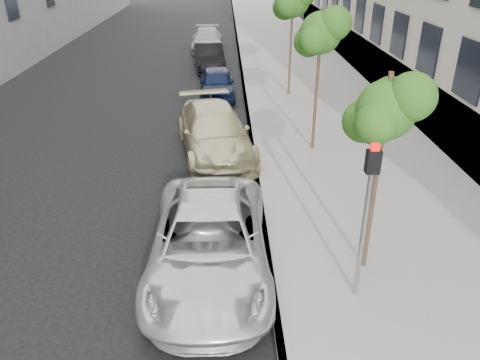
{
  "coord_description": "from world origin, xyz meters",
  "views": [
    {
      "loc": [
        0.29,
        -6.58,
        6.28
      ],
      "look_at": [
        0.59,
        2.93,
        1.5
      ],
      "focal_mm": 35.0,
      "sensor_mm": 36.0,
      "label": 1
    }
  ],
  "objects_px": {
    "tree_mid": "(322,33)",
    "minivan": "(209,243)",
    "sedan_rear": "(207,39)",
    "signal_pole": "(367,206)",
    "suv": "(214,132)",
    "sedan_black": "(209,57)",
    "tree_near": "(387,110)",
    "tree_far": "(293,0)",
    "sedan_blue": "(217,83)"
  },
  "relations": [
    {
      "from": "tree_near",
      "to": "signal_pole",
      "type": "distance_m",
      "value": 1.78
    },
    {
      "from": "minivan",
      "to": "sedan_black",
      "type": "xyz_separation_m",
      "value": [
        -0.51,
        18.36,
        -0.03
      ]
    },
    {
      "from": "tree_far",
      "to": "sedan_blue",
      "type": "distance_m",
      "value": 4.87
    },
    {
      "from": "tree_mid",
      "to": "minivan",
      "type": "bearing_deg",
      "value": -117.31
    },
    {
      "from": "suv",
      "to": "sedan_blue",
      "type": "xyz_separation_m",
      "value": [
        0.0,
        6.57,
        -0.11
      ]
    },
    {
      "from": "tree_near",
      "to": "sedan_blue",
      "type": "bearing_deg",
      "value": 104.34
    },
    {
      "from": "sedan_black",
      "to": "tree_far",
      "type": "bearing_deg",
      "value": -60.79
    },
    {
      "from": "tree_near",
      "to": "signal_pole",
      "type": "relative_size",
      "value": 1.33
    },
    {
      "from": "tree_near",
      "to": "suv",
      "type": "distance_m",
      "value": 7.78
    },
    {
      "from": "minivan",
      "to": "sedan_blue",
      "type": "distance_m",
      "value": 12.96
    },
    {
      "from": "minivan",
      "to": "sedan_rear",
      "type": "xyz_separation_m",
      "value": [
        -0.8,
        23.92,
        -0.04
      ]
    },
    {
      "from": "sedan_black",
      "to": "sedan_rear",
      "type": "height_order",
      "value": "sedan_black"
    },
    {
      "from": "sedan_blue",
      "to": "sedan_rear",
      "type": "height_order",
      "value": "sedan_rear"
    },
    {
      "from": "minivan",
      "to": "sedan_blue",
      "type": "height_order",
      "value": "minivan"
    },
    {
      "from": "suv",
      "to": "sedan_black",
      "type": "relative_size",
      "value": 1.22
    },
    {
      "from": "sedan_blue",
      "to": "tree_far",
      "type": "bearing_deg",
      "value": -2.16
    },
    {
      "from": "minivan",
      "to": "sedan_black",
      "type": "bearing_deg",
      "value": 91.9
    },
    {
      "from": "tree_mid",
      "to": "sedan_rear",
      "type": "xyz_separation_m",
      "value": [
        -4.13,
        17.47,
        -3.22
      ]
    },
    {
      "from": "signal_pole",
      "to": "sedan_blue",
      "type": "relative_size",
      "value": 0.82
    },
    {
      "from": "tree_near",
      "to": "sedan_black",
      "type": "height_order",
      "value": "tree_near"
    },
    {
      "from": "tree_mid",
      "to": "sedan_rear",
      "type": "height_order",
      "value": "tree_mid"
    },
    {
      "from": "signal_pole",
      "to": "minivan",
      "type": "distance_m",
      "value": 3.34
    },
    {
      "from": "minivan",
      "to": "tree_near",
      "type": "bearing_deg",
      "value": -0.71
    },
    {
      "from": "tree_near",
      "to": "sedan_blue",
      "type": "xyz_separation_m",
      "value": [
        -3.33,
        13.02,
        -2.94
      ]
    },
    {
      "from": "tree_far",
      "to": "sedan_blue",
      "type": "height_order",
      "value": "tree_far"
    },
    {
      "from": "sedan_blue",
      "to": "sedan_rear",
      "type": "distance_m",
      "value": 10.99
    },
    {
      "from": "tree_near",
      "to": "sedan_blue",
      "type": "height_order",
      "value": "tree_near"
    },
    {
      "from": "minivan",
      "to": "sedan_rear",
      "type": "distance_m",
      "value": 23.93
    },
    {
      "from": "signal_pole",
      "to": "suv",
      "type": "relative_size",
      "value": 0.6
    },
    {
      "from": "tree_near",
      "to": "sedan_rear",
      "type": "relative_size",
      "value": 0.88
    },
    {
      "from": "minivan",
      "to": "tree_far",
      "type": "bearing_deg",
      "value": 75.88
    },
    {
      "from": "tree_mid",
      "to": "sedan_black",
      "type": "distance_m",
      "value": 12.93
    },
    {
      "from": "sedan_blue",
      "to": "signal_pole",
      "type": "bearing_deg",
      "value": -80.15
    },
    {
      "from": "tree_far",
      "to": "signal_pole",
      "type": "relative_size",
      "value": 1.56
    },
    {
      "from": "tree_near",
      "to": "sedan_black",
      "type": "xyz_separation_m",
      "value": [
        -3.84,
        18.42,
        -2.88
      ]
    },
    {
      "from": "tree_near",
      "to": "sedan_black",
      "type": "distance_m",
      "value": 19.04
    },
    {
      "from": "signal_pole",
      "to": "suv",
      "type": "xyz_separation_m",
      "value": [
        -2.89,
        7.34,
        -1.36
      ]
    },
    {
      "from": "tree_near",
      "to": "sedan_blue",
      "type": "distance_m",
      "value": 13.75
    },
    {
      "from": "tree_far",
      "to": "suv",
      "type": "distance_m",
      "value": 8.12
    },
    {
      "from": "tree_far",
      "to": "tree_near",
      "type": "bearing_deg",
      "value": -90.0
    },
    {
      "from": "sedan_rear",
      "to": "minivan",
      "type": "bearing_deg",
      "value": -88.73
    },
    {
      "from": "signal_pole",
      "to": "sedan_blue",
      "type": "bearing_deg",
      "value": 100.43
    },
    {
      "from": "suv",
      "to": "sedan_black",
      "type": "height_order",
      "value": "suv"
    },
    {
      "from": "tree_far",
      "to": "signal_pole",
      "type": "xyz_separation_m",
      "value": [
        -0.44,
        -13.9,
        -2.09
      ]
    },
    {
      "from": "minivan",
      "to": "sedan_blue",
      "type": "relative_size",
      "value": 1.37
    },
    {
      "from": "sedan_black",
      "to": "tree_mid",
      "type": "bearing_deg",
      "value": -78.25
    },
    {
      "from": "tree_mid",
      "to": "minivan",
      "type": "distance_m",
      "value": 7.92
    },
    {
      "from": "sedan_blue",
      "to": "tree_near",
      "type": "bearing_deg",
      "value": -77.53
    },
    {
      "from": "tree_near",
      "to": "sedan_rear",
      "type": "height_order",
      "value": "tree_near"
    },
    {
      "from": "sedan_black",
      "to": "sedan_rear",
      "type": "xyz_separation_m",
      "value": [
        -0.29,
        5.55,
        -0.02
      ]
    }
  ]
}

